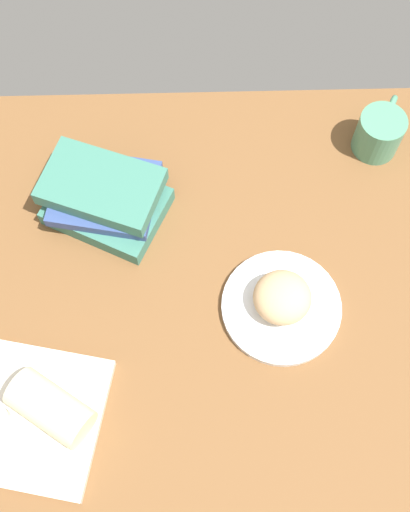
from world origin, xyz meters
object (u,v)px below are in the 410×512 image
(scone_pastry, at_px, (282,297))
(coffee_mug, at_px, (380,132))
(round_plate, at_px, (281,307))
(book_stack, at_px, (105,197))
(square_plate, at_px, (31,417))
(breakfast_wrap, at_px, (51,408))

(scone_pastry, distance_m, coffee_mug, 0.39)
(round_plate, relative_size, book_stack, 0.84)
(book_stack, height_order, coffee_mug, book_stack)
(square_plate, relative_size, breakfast_wrap, 1.70)
(breakfast_wrap, xyz_separation_m, coffee_mug, (-0.58, -0.50, -0.01))
(round_plate, height_order, book_stack, book_stack)
(breakfast_wrap, xyz_separation_m, book_stack, (-0.07, -0.38, -0.01))
(square_plate, relative_size, coffee_mug, 1.79)
(round_plate, distance_m, breakfast_wrap, 0.42)
(breakfast_wrap, height_order, book_stack, book_stack)
(book_stack, bearing_deg, round_plate, 146.39)
(coffee_mug, bearing_deg, book_stack, 13.76)
(square_plate, bearing_deg, book_stack, -106.00)
(scone_pastry, bearing_deg, square_plate, 23.55)
(breakfast_wrap, relative_size, coffee_mug, 1.05)
(scone_pastry, relative_size, coffee_mug, 0.79)
(scone_pastry, height_order, book_stack, book_stack)
(book_stack, bearing_deg, breakfast_wrap, 79.56)
(round_plate, xyz_separation_m, coffee_mug, (-0.21, -0.33, 0.04))
(breakfast_wrap, height_order, coffee_mug, coffee_mug)
(scone_pastry, bearing_deg, round_plate, 117.94)
(round_plate, height_order, breakfast_wrap, breakfast_wrap)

